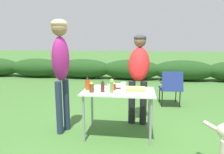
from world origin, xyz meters
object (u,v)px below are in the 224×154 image
folding_table (118,95)px  hot_sauce_bottle (88,84)px  bbq_sauce_bottle (103,86)px  standing_person_in_dark_puffer (61,61)px  food_tray (135,90)px  paper_cup_stack (123,88)px  plate_stack (98,87)px  camp_chair_green_behind_table (171,86)px  standing_person_in_gray_fleece (139,68)px  ketchup_bottle (114,86)px  beer_bottle (92,87)px  mixing_bowl (118,86)px  relish_jar (112,86)px  mayo_bottle (110,87)px

folding_table → hot_sauce_bottle: size_ratio=5.24×
bbq_sauce_bottle → standing_person_in_dark_puffer: size_ratio=0.10×
food_tray → paper_cup_stack: paper_cup_stack is taller
folding_table → hot_sauce_bottle: hot_sauce_bottle is taller
plate_stack → hot_sauce_bottle: hot_sauce_bottle is taller
camp_chair_green_behind_table → standing_person_in_gray_fleece: bearing=-128.4°
food_tray → folding_table: bearing=179.4°
plate_stack → standing_person_in_dark_puffer: 0.72m
ketchup_bottle → camp_chair_green_behind_table: 2.02m
folding_table → paper_cup_stack: (0.09, -0.19, 0.16)m
bbq_sauce_bottle → ketchup_bottle: (0.15, 0.16, -0.02)m
beer_bottle → bbq_sauce_bottle: bbq_sauce_bottle is taller
folding_table → standing_person_in_dark_puffer: standing_person_in_dark_puffer is taller
mixing_bowl → standing_person_in_gray_fleece: size_ratio=0.13×
ketchup_bottle → standing_person_in_dark_puffer: bearing=-179.7°
food_tray → bbq_sauce_bottle: 0.49m
plate_stack → hot_sauce_bottle: (-0.14, -0.10, 0.08)m
folding_table → mixing_bowl: mixing_bowl is taller
hot_sauce_bottle → camp_chair_green_behind_table: (1.53, 1.69, -0.37)m
paper_cup_stack → relish_jar: relish_jar is taller
beer_bottle → bbq_sauce_bottle: size_ratio=0.93×
food_tray → camp_chair_green_behind_table: bearing=64.6°
food_tray → bbq_sauce_bottle: bbq_sauce_bottle is taller
standing_person_in_dark_puffer → mayo_bottle: bearing=-77.3°
hot_sauce_bottle → mayo_bottle: (0.36, -0.04, -0.03)m
camp_chair_green_behind_table → relish_jar: bearing=-124.3°
beer_bottle → relish_jar: bearing=0.3°
mixing_bowl → relish_jar: (-0.05, -0.35, 0.06)m
hot_sauce_bottle → beer_bottle: bearing=-55.4°
food_tray → paper_cup_stack: 0.25m
paper_cup_stack → camp_chair_green_behind_table: size_ratio=0.20×
standing_person_in_dark_puffer → camp_chair_green_behind_table: standing_person_in_dark_puffer is taller
folding_table → plate_stack: (-0.34, 0.08, 0.10)m
bbq_sauce_bottle → plate_stack: bearing=120.3°
relish_jar → mixing_bowl: bearing=81.1°
bbq_sauce_bottle → hot_sauce_bottle: 0.28m
folding_table → beer_bottle: bearing=-157.3°
paper_cup_stack → standing_person_in_dark_puffer: 1.10m
bbq_sauce_bottle → relish_jar: size_ratio=0.88×
bbq_sauce_bottle → hot_sauce_bottle: bearing=157.9°
relish_jar → standing_person_in_gray_fleece: bearing=64.2°
mayo_bottle → standing_person_in_dark_puffer: standing_person_in_dark_puffer is taller
plate_stack → paper_cup_stack: size_ratio=1.32×
paper_cup_stack → standing_person_in_gray_fleece: standing_person_in_gray_fleece is taller
beer_bottle → standing_person_in_dark_puffer: bearing=160.7°
plate_stack → camp_chair_green_behind_table: 2.14m
hot_sauce_bottle → mayo_bottle: size_ratio=1.37×
folding_table → ketchup_bottle: (-0.08, 0.03, 0.14)m
folding_table → ketchup_bottle: bearing=158.0°
mixing_bowl → camp_chair_green_behind_table: size_ratio=0.25×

